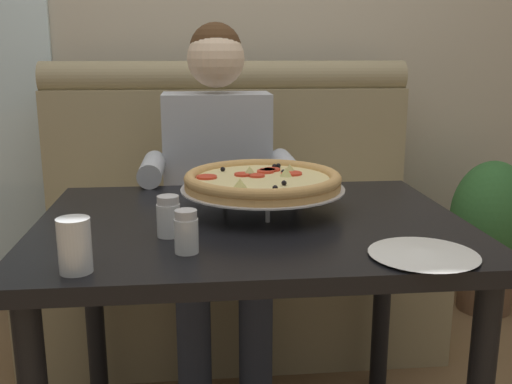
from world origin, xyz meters
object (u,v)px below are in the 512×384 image
at_px(shaker_parmesan, 186,235).
at_px(potted_plant, 490,229).
at_px(booth_bench, 232,239).
at_px(dining_table, 251,255).
at_px(plate_near_left, 424,252).
at_px(diner_main, 219,181).
at_px(drinking_glass, 75,248).
at_px(shaker_pepper_flakes, 169,219).
at_px(pizza, 263,181).

distance_m(shaker_parmesan, potted_plant, 1.83).
xyz_separation_m(booth_bench, potted_plant, (1.18, 0.05, -0.01)).
bearing_deg(dining_table, plate_near_left, -43.06).
relative_size(diner_main, drinking_glass, 11.40).
bearing_deg(shaker_pepper_flakes, shaker_parmesan, -70.38).
height_order(shaker_parmesan, shaker_pepper_flakes, shaker_pepper_flakes).
xyz_separation_m(booth_bench, drinking_glass, (-0.38, -1.23, 0.39)).
height_order(dining_table, diner_main, diner_main).
height_order(booth_bench, plate_near_left, booth_bench).
height_order(dining_table, drinking_glass, drinking_glass).
height_order(shaker_parmesan, drinking_glass, drinking_glass).
bearing_deg(diner_main, shaker_parmesan, -96.78).
bearing_deg(diner_main, plate_near_left, -66.79).
distance_m(diner_main, drinking_glass, 1.02).
bearing_deg(plate_near_left, diner_main, 113.21).
xyz_separation_m(diner_main, plate_near_left, (0.40, -0.94, 0.04)).
relative_size(dining_table, shaker_pepper_flakes, 11.26).
bearing_deg(plate_near_left, dining_table, 136.94).
bearing_deg(shaker_parmesan, diner_main, 83.22).
relative_size(booth_bench, pizza, 3.53).
xyz_separation_m(dining_table, diner_main, (-0.06, 0.62, 0.07)).
bearing_deg(drinking_glass, dining_table, 41.54).
relative_size(shaker_pepper_flakes, plate_near_left, 0.42).
xyz_separation_m(plate_near_left, drinking_glass, (-0.73, -0.02, 0.04)).
relative_size(dining_table, plate_near_left, 4.69).
height_order(shaker_pepper_flakes, drinking_glass, drinking_glass).
height_order(drinking_glass, potted_plant, drinking_glass).
height_order(dining_table, potted_plant, dining_table).
xyz_separation_m(dining_table, shaker_parmesan, (-0.16, -0.24, 0.14)).
height_order(pizza, shaker_pepper_flakes, pizza).
distance_m(pizza, plate_near_left, 0.52).
distance_m(diner_main, potted_plant, 1.32).
bearing_deg(booth_bench, drinking_glass, -107.32).
bearing_deg(shaker_pepper_flakes, booth_bench, 78.36).
bearing_deg(shaker_pepper_flakes, pizza, 40.31).
bearing_deg(booth_bench, potted_plant, 2.67).
bearing_deg(diner_main, dining_table, -84.36).
bearing_deg(plate_near_left, potted_plant, 56.66).
height_order(plate_near_left, drinking_glass, drinking_glass).
distance_m(booth_bench, potted_plant, 1.18).
relative_size(shaker_pepper_flakes, drinking_glass, 0.88).
bearing_deg(pizza, plate_near_left, -53.55).
xyz_separation_m(shaker_pepper_flakes, drinking_glass, (-0.17, -0.22, 0.01)).
bearing_deg(diner_main, booth_bench, 76.99).
xyz_separation_m(dining_table, potted_plant, (1.18, 0.94, -0.25)).
distance_m(drinking_glass, potted_plant, 2.06).
relative_size(shaker_parmesan, shaker_pepper_flakes, 0.98).
xyz_separation_m(diner_main, potted_plant, (1.24, 0.32, -0.32)).
distance_m(dining_table, drinking_glass, 0.53).
distance_m(plate_near_left, drinking_glass, 0.73).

